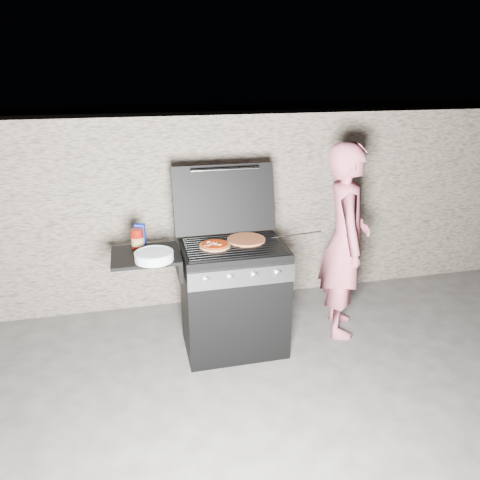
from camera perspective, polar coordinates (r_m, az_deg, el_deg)
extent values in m
plane|color=#45423F|center=(4.03, -0.71, -12.81)|extent=(50.00, 50.00, 0.00)
cube|color=gray|center=(4.58, -3.63, 3.89)|extent=(8.00, 0.35, 1.80)
cylinder|color=#D7804A|center=(3.70, 0.77, 0.06)|extent=(0.37, 0.37, 0.02)
cylinder|color=maroon|center=(3.65, -12.40, 0.21)|extent=(0.12, 0.12, 0.15)
cube|color=#10249B|center=(3.72, -12.07, 0.76)|extent=(0.08, 0.06, 0.16)
cylinder|color=white|center=(3.40, -10.43, -1.93)|extent=(0.35, 0.35, 0.06)
imported|color=#C55E6F|center=(4.01, 12.71, -0.17)|extent=(0.55, 0.69, 1.66)
cylinder|color=black|center=(3.73, 6.86, 0.58)|extent=(0.37, 0.13, 0.08)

